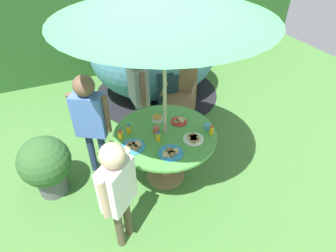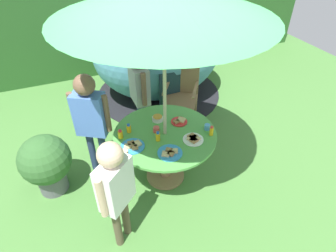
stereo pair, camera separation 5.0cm
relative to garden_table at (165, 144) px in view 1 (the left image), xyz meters
name	(u,v)px [view 1 (the left image)]	position (x,y,z in m)	size (l,w,h in m)	color
ground_plane	(165,176)	(0.00, 0.00, -0.55)	(10.00, 10.00, 0.02)	#477A38
hedge_backdrop	(97,24)	(0.00, 3.41, 0.37)	(9.00, 0.70, 1.82)	#285623
garden_table	(165,144)	(0.00, 0.00, 0.00)	(1.16, 1.16, 0.70)	#93704C
patio_umbrella	(164,0)	(0.00, 0.00, 1.56)	(1.96, 1.96, 2.26)	#B7AD8C
wooden_chair	(180,93)	(0.64, 0.95, 0.00)	(0.65, 0.66, 0.94)	brown
dome_tent	(155,50)	(0.65, 1.96, 0.29)	(2.23, 2.23, 1.68)	teal
potted_plant	(46,164)	(-1.32, 0.32, -0.11)	(0.58, 0.58, 0.77)	#595960
child_in_grey_shirt	(138,85)	(-0.01, 0.90, 0.31)	(0.23, 0.45, 1.34)	navy
child_in_blue_shirt	(90,115)	(-0.73, 0.44, 0.32)	(0.40, 0.35, 1.36)	navy
child_in_white_shirt	(117,185)	(-0.71, -0.62, 0.27)	(0.37, 0.36, 1.28)	brown
snack_bowl	(157,118)	(0.01, 0.26, 0.19)	(0.13, 0.13, 0.07)	white
plate_mid_right	(179,121)	(0.23, 0.13, 0.17)	(0.19, 0.19, 0.03)	red
plate_center_back	(171,153)	(-0.08, -0.33, 0.17)	(0.26, 0.26, 0.03)	#338CD8
plate_near_right	(133,146)	(-0.40, -0.08, 0.17)	(0.26, 0.26, 0.03)	#338CD8
plate_far_left	(193,139)	(0.24, -0.22, 0.17)	(0.23, 0.23, 0.03)	white
juice_bottle_near_left	(158,137)	(-0.12, -0.08, 0.21)	(0.05, 0.05, 0.11)	yellow
juice_bottle_far_right	(212,130)	(0.47, -0.22, 0.21)	(0.05, 0.05, 0.11)	yellow
juice_bottle_center_front	(121,135)	(-0.48, 0.11, 0.20)	(0.05, 0.05, 0.10)	yellow
juice_bottle_mid_left	(129,129)	(-0.37, 0.18, 0.20)	(0.05, 0.05, 0.11)	yellow
cup_near	(156,130)	(-0.08, 0.06, 0.19)	(0.07, 0.07, 0.06)	#E04C47
cup_far	(207,126)	(0.47, -0.11, 0.19)	(0.07, 0.07, 0.06)	#4C99D8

